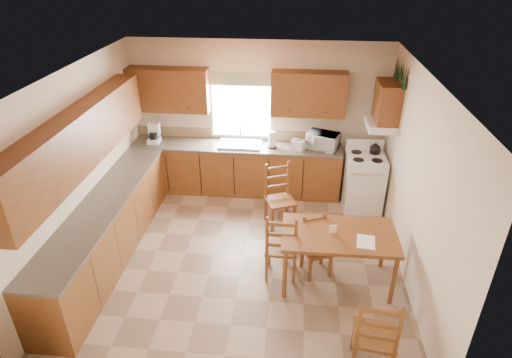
# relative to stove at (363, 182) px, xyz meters

# --- Properties ---
(floor) EXTENTS (4.50, 4.50, 0.00)m
(floor) POSITION_rel_stove_xyz_m (-1.87, -1.60, -0.47)
(floor) COLOR #8C735C
(floor) RESTS_ON ground
(ceiling) EXTENTS (4.50, 4.50, 0.00)m
(ceiling) POSITION_rel_stove_xyz_m (-1.87, -1.60, 2.23)
(ceiling) COLOR brown
(ceiling) RESTS_ON floor
(wall_left) EXTENTS (4.50, 4.50, 0.00)m
(wall_left) POSITION_rel_stove_xyz_m (-4.12, -1.60, 0.88)
(wall_left) COLOR beige
(wall_left) RESTS_ON floor
(wall_right) EXTENTS (4.50, 4.50, 0.00)m
(wall_right) POSITION_rel_stove_xyz_m (0.38, -1.60, 0.88)
(wall_right) COLOR beige
(wall_right) RESTS_ON floor
(wall_back) EXTENTS (4.50, 4.50, 0.00)m
(wall_back) POSITION_rel_stove_xyz_m (-1.87, 0.65, 0.88)
(wall_back) COLOR beige
(wall_back) RESTS_ON floor
(wall_front) EXTENTS (4.50, 4.50, 0.00)m
(wall_front) POSITION_rel_stove_xyz_m (-1.87, -3.85, 0.88)
(wall_front) COLOR beige
(wall_front) RESTS_ON floor
(lower_cab_back) EXTENTS (3.75, 0.60, 0.88)m
(lower_cab_back) POSITION_rel_stove_xyz_m (-2.25, 0.35, -0.03)
(lower_cab_back) COLOR brown
(lower_cab_back) RESTS_ON floor
(lower_cab_left) EXTENTS (0.60, 3.60, 0.88)m
(lower_cab_left) POSITION_rel_stove_xyz_m (-3.82, -1.75, -0.03)
(lower_cab_left) COLOR brown
(lower_cab_left) RESTS_ON floor
(counter_back) EXTENTS (3.75, 0.63, 0.04)m
(counter_back) POSITION_rel_stove_xyz_m (-2.25, 0.35, 0.43)
(counter_back) COLOR #554C43
(counter_back) RESTS_ON lower_cab_back
(counter_left) EXTENTS (0.63, 3.60, 0.04)m
(counter_left) POSITION_rel_stove_xyz_m (-3.82, -1.75, 0.43)
(counter_left) COLOR #554C43
(counter_left) RESTS_ON lower_cab_left
(backsplash) EXTENTS (3.75, 0.01, 0.18)m
(backsplash) POSITION_rel_stove_xyz_m (-2.25, 0.64, 0.54)
(backsplash) COLOR #896F52
(backsplash) RESTS_ON counter_back
(upper_cab_back_left) EXTENTS (1.41, 0.33, 0.75)m
(upper_cab_back_left) POSITION_rel_stove_xyz_m (-3.42, 0.48, 1.38)
(upper_cab_back_left) COLOR brown
(upper_cab_back_left) RESTS_ON wall_back
(upper_cab_back_right) EXTENTS (1.25, 0.33, 0.75)m
(upper_cab_back_right) POSITION_rel_stove_xyz_m (-1.01, 0.48, 1.38)
(upper_cab_back_right) COLOR brown
(upper_cab_back_right) RESTS_ON wall_back
(upper_cab_left) EXTENTS (0.33, 3.60, 0.75)m
(upper_cab_left) POSITION_rel_stove_xyz_m (-3.96, -1.75, 1.38)
(upper_cab_left) COLOR brown
(upper_cab_left) RESTS_ON wall_left
(upper_cab_stove) EXTENTS (0.33, 0.62, 0.62)m
(upper_cab_stove) POSITION_rel_stove_xyz_m (0.21, 0.05, 1.43)
(upper_cab_stove) COLOR brown
(upper_cab_stove) RESTS_ON wall_right
(range_hood) EXTENTS (0.44, 0.62, 0.12)m
(range_hood) POSITION_rel_stove_xyz_m (0.16, 0.05, 1.05)
(range_hood) COLOR silver
(range_hood) RESTS_ON wall_right
(window_frame) EXTENTS (1.13, 0.02, 1.18)m
(window_frame) POSITION_rel_stove_xyz_m (-2.17, 0.62, 1.08)
(window_frame) COLOR silver
(window_frame) RESTS_ON wall_back
(window_pane) EXTENTS (1.05, 0.01, 1.10)m
(window_pane) POSITION_rel_stove_xyz_m (-2.17, 0.61, 1.08)
(window_pane) COLOR white
(window_pane) RESTS_ON wall_back
(window_valance) EXTENTS (1.19, 0.01, 0.24)m
(window_valance) POSITION_rel_stove_xyz_m (-2.17, 0.59, 1.58)
(window_valance) COLOR #455F35
(window_valance) RESTS_ON wall_back
(sink_basin) EXTENTS (0.75, 0.45, 0.04)m
(sink_basin) POSITION_rel_stove_xyz_m (-2.17, 0.35, 0.47)
(sink_basin) COLOR silver
(sink_basin) RESTS_ON counter_back
(pine_decal_a) EXTENTS (0.22, 0.22, 0.36)m
(pine_decal_a) POSITION_rel_stove_xyz_m (0.34, -0.27, 1.91)
(pine_decal_a) COLOR black
(pine_decal_a) RESTS_ON wall_right
(pine_decal_b) EXTENTS (0.22, 0.22, 0.36)m
(pine_decal_b) POSITION_rel_stove_xyz_m (0.34, 0.05, 1.95)
(pine_decal_b) COLOR black
(pine_decal_b) RESTS_ON wall_right
(pine_decal_c) EXTENTS (0.22, 0.22, 0.36)m
(pine_decal_c) POSITION_rel_stove_xyz_m (0.34, 0.37, 1.91)
(pine_decal_c) COLOR black
(pine_decal_c) RESTS_ON wall_right
(stove) EXTENTS (0.66, 0.68, 0.95)m
(stove) POSITION_rel_stove_xyz_m (0.00, 0.00, 0.00)
(stove) COLOR silver
(stove) RESTS_ON floor
(coffeemaker) EXTENTS (0.24, 0.27, 0.34)m
(coffeemaker) POSITION_rel_stove_xyz_m (-3.73, 0.33, 0.61)
(coffeemaker) COLOR silver
(coffeemaker) RESTS_ON counter_back
(paper_towel) EXTENTS (0.16, 0.16, 0.29)m
(paper_towel) POSITION_rel_stove_xyz_m (-1.60, 0.32, 0.59)
(paper_towel) COLOR white
(paper_towel) RESTS_ON counter_back
(toaster) EXTENTS (0.25, 0.22, 0.18)m
(toaster) POSITION_rel_stove_xyz_m (-1.14, 0.26, 0.54)
(toaster) COLOR silver
(toaster) RESTS_ON counter_back
(microwave) EXTENTS (0.58, 0.50, 0.29)m
(microwave) POSITION_rel_stove_xyz_m (-0.72, 0.35, 0.59)
(microwave) COLOR silver
(microwave) RESTS_ON counter_back
(dining_table) EXTENTS (1.48, 0.85, 0.79)m
(dining_table) POSITION_rel_stove_xyz_m (-0.57, -1.99, -0.08)
(dining_table) COLOR brown
(dining_table) RESTS_ON floor
(chair_near_left) EXTENTS (0.44, 0.42, 1.02)m
(chair_near_left) POSITION_rel_stove_xyz_m (-1.31, -1.91, 0.04)
(chair_near_left) COLOR brown
(chair_near_left) RESTS_ON floor
(chair_near_right) EXTENTS (0.49, 0.47, 1.05)m
(chair_near_right) POSITION_rel_stove_xyz_m (-0.28, -3.32, 0.05)
(chair_near_right) COLOR brown
(chair_near_right) RESTS_ON floor
(chair_far_left) EXTENTS (0.56, 0.55, 1.03)m
(chair_far_left) POSITION_rel_stove_xyz_m (-1.39, -0.71, 0.04)
(chair_far_left) COLOR brown
(chair_far_left) RESTS_ON floor
(chair_far_right) EXTENTS (0.47, 0.46, 0.86)m
(chair_far_right) POSITION_rel_stove_xyz_m (-0.83, -1.84, -0.04)
(chair_far_right) COLOR brown
(chair_far_right) RESTS_ON floor
(table_paper) EXTENTS (0.26, 0.32, 0.00)m
(table_paper) POSITION_rel_stove_xyz_m (-0.26, -2.15, 0.32)
(table_paper) COLOR white
(table_paper) RESTS_ON dining_table
(table_card) EXTENTS (0.09, 0.03, 0.11)m
(table_card) POSITION_rel_stove_xyz_m (-0.66, -1.99, 0.37)
(table_card) COLOR white
(table_card) RESTS_ON dining_table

